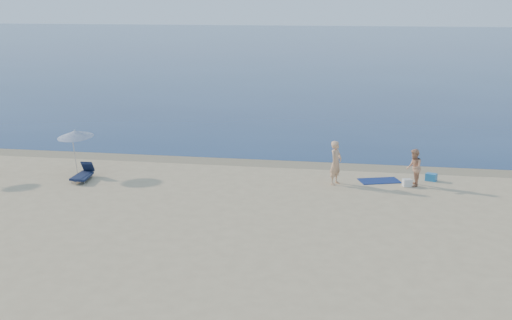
{
  "coord_description": "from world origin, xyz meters",
  "views": [
    {
      "loc": [
        4.1,
        -10.6,
        7.83
      ],
      "look_at": [
        -0.51,
        16.0,
        1.0
      ],
      "focal_mm": 45.0,
      "sensor_mm": 36.0,
      "label": 1
    }
  ],
  "objects_px": {
    "person_left": "(336,163)",
    "person_right": "(414,168)",
    "blue_cooler": "(431,177)",
    "umbrella_near": "(75,134)"
  },
  "relations": [
    {
      "from": "person_left",
      "to": "person_right",
      "type": "height_order",
      "value": "person_left"
    },
    {
      "from": "umbrella_near",
      "to": "blue_cooler",
      "type": "bearing_deg",
      "value": 25.89
    },
    {
      "from": "person_right",
      "to": "umbrella_near",
      "type": "relative_size",
      "value": 0.76
    },
    {
      "from": "person_right",
      "to": "blue_cooler",
      "type": "height_order",
      "value": "person_right"
    },
    {
      "from": "person_right",
      "to": "blue_cooler",
      "type": "bearing_deg",
      "value": 139.84
    },
    {
      "from": "person_left",
      "to": "person_right",
      "type": "bearing_deg",
      "value": -61.31
    },
    {
      "from": "person_right",
      "to": "blue_cooler",
      "type": "xyz_separation_m",
      "value": [
        0.84,
        0.96,
        -0.64
      ]
    },
    {
      "from": "person_left",
      "to": "umbrella_near",
      "type": "relative_size",
      "value": 0.9
    },
    {
      "from": "umbrella_near",
      "to": "person_right",
      "type": "bearing_deg",
      "value": 22.56
    },
    {
      "from": "person_left",
      "to": "person_right",
      "type": "xyz_separation_m",
      "value": [
        3.3,
        0.27,
        -0.14
      ]
    }
  ]
}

